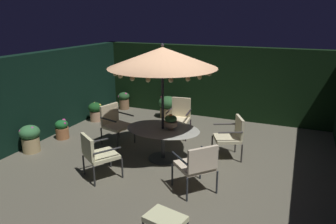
{
  "coord_description": "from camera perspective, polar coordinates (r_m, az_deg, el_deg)",
  "views": [
    {
      "loc": [
        2.49,
        -6.06,
        3.11
      ],
      "look_at": [
        -0.16,
        0.19,
        1.02
      ],
      "focal_mm": 33.8,
      "sensor_mm": 36.0,
      "label": 1
    }
  ],
  "objects": [
    {
      "name": "ottoman_footrest",
      "position": [
        4.66,
        -0.49,
        -18.89
      ],
      "size": [
        0.61,
        0.49,
        0.43
      ],
      "color": "#2D2A2D",
      "rests_on": "ground_plane"
    },
    {
      "name": "potted_plant_back_right",
      "position": [
        8.72,
        -18.58,
        -2.93
      ],
      "size": [
        0.34,
        0.34,
        0.51
      ],
      "color": "#A5673E",
      "rests_on": "ground_plane"
    },
    {
      "name": "patio_dining_table",
      "position": [
        7.0,
        -0.93,
        -4.18
      ],
      "size": [
        1.67,
        1.21,
        0.73
      ],
      "color": "#303235",
      "rests_on": "ground_plane"
    },
    {
      "name": "patio_chair_northeast",
      "position": [
        6.37,
        -12.68,
        -7.21
      ],
      "size": [
        0.83,
        0.83,
        0.92
      ],
      "color": "#2A2B2B",
      "rests_on": "ground_plane"
    },
    {
      "name": "patio_chair_north",
      "position": [
        8.0,
        -9.62,
        -1.7
      ],
      "size": [
        0.73,
        0.75,
        0.98
      ],
      "color": "#2D302C",
      "rests_on": "ground_plane"
    },
    {
      "name": "patio_chair_southeast",
      "position": [
        7.22,
        11.41,
        -4.0
      ],
      "size": [
        0.77,
        0.77,
        0.96
      ],
      "color": "#32302E",
      "rests_on": "ground_plane"
    },
    {
      "name": "ground_plane",
      "position": [
        7.26,
        0.58,
        -8.37
      ],
      "size": [
        7.58,
        7.14,
        0.02
      ],
      "primitive_type": "cube",
      "color": "#5E5A4A"
    },
    {
      "name": "potted_plant_right_far",
      "position": [
        9.95,
        -0.07,
        1.1
      ],
      "size": [
        0.58,
        0.58,
        0.68
      ],
      "color": "olive",
      "rests_on": "ground_plane"
    },
    {
      "name": "centerpiece_planter",
      "position": [
        6.83,
        0.5,
        -1.67
      ],
      "size": [
        0.3,
        0.3,
        0.35
      ],
      "color": "tan",
      "rests_on": "patio_dining_table"
    },
    {
      "name": "potted_plant_back_center",
      "position": [
        10.96,
        -7.95,
        2.17
      ],
      "size": [
        0.39,
        0.39,
        0.59
      ],
      "color": "#8C6646",
      "rests_on": "ground_plane"
    },
    {
      "name": "hedge_backdrop_rear",
      "position": [
        10.01,
        8.13,
        5.39
      ],
      "size": [
        7.58,
        0.3,
        2.22
      ],
      "primitive_type": "cube",
      "color": "black",
      "rests_on": "ground_plane"
    },
    {
      "name": "potted_plant_left_near",
      "position": [
        8.12,
        -23.61,
        -4.21
      ],
      "size": [
        0.47,
        0.47,
        0.65
      ],
      "color": "tan",
      "rests_on": "ground_plane"
    },
    {
      "name": "potted_plant_back_left",
      "position": [
        9.87,
        -12.94,
        0.21
      ],
      "size": [
        0.43,
        0.43,
        0.58
      ],
      "color": "tan",
      "rests_on": "ground_plane"
    },
    {
      "name": "patio_umbrella",
      "position": [
        6.58,
        -1.01,
        9.78
      ],
      "size": [
        2.29,
        2.29,
        2.56
      ],
      "color": "#2B2B30",
      "rests_on": "ground_plane"
    },
    {
      "name": "hedge_backdrop_left",
      "position": [
        8.85,
        -21.77,
        2.8
      ],
      "size": [
        0.3,
        7.14,
        2.22
      ],
      "primitive_type": "cube",
      "color": "black",
      "rests_on": "ground_plane"
    },
    {
      "name": "patio_chair_east",
      "position": [
        5.74,
        5.3,
        -9.31
      ],
      "size": [
        0.89,
        0.89,
        0.95
      ],
      "color": "#292D32",
      "rests_on": "ground_plane"
    },
    {
      "name": "patio_chair_south",
      "position": [
        8.42,
        2.13,
        -0.59
      ],
      "size": [
        0.63,
        0.67,
        1.0
      ],
      "color": "#322A2F",
      "rests_on": "ground_plane"
    }
  ]
}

